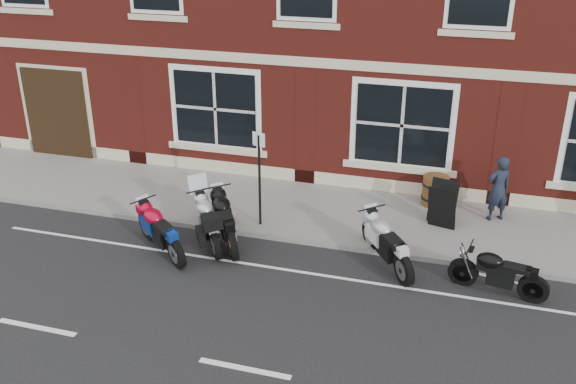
# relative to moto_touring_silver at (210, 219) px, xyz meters

# --- Properties ---
(ground) EXTENTS (80.00, 80.00, 0.00)m
(ground) POSITION_rel_moto_touring_silver_xyz_m (2.24, -0.92, -0.57)
(ground) COLOR black
(ground) RESTS_ON ground
(sidewalk) EXTENTS (30.00, 3.00, 0.12)m
(sidewalk) POSITION_rel_moto_touring_silver_xyz_m (2.24, 2.08, -0.51)
(sidewalk) COLOR slate
(sidewalk) RESTS_ON ground
(kerb) EXTENTS (30.00, 0.16, 0.12)m
(kerb) POSITION_rel_moto_touring_silver_xyz_m (2.24, 0.50, -0.51)
(kerb) COLOR slate
(kerb) RESTS_ON ground
(moto_touring_silver) EXTENTS (1.29, 1.86, 1.41)m
(moto_touring_silver) POSITION_rel_moto_touring_silver_xyz_m (0.00, 0.00, 0.00)
(moto_touring_silver) COLOR black
(moto_touring_silver) RESTS_ON ground
(moto_sport_red) EXTENTS (1.78, 1.48, 0.98)m
(moto_sport_red) POSITION_rel_moto_touring_silver_xyz_m (-0.84, -0.73, -0.01)
(moto_sport_red) COLOR black
(moto_sport_red) RESTS_ON ground
(moto_sport_black) EXTENTS (1.28, 2.02, 1.02)m
(moto_sport_black) POSITION_rel_moto_touring_silver_xyz_m (0.38, 0.12, 0.01)
(moto_sport_black) COLOR black
(moto_sport_black) RESTS_ON ground
(moto_sport_silver) EXTENTS (1.37, 1.89, 0.99)m
(moto_sport_silver) POSITION_rel_moto_touring_silver_xyz_m (3.98, 0.10, -0.00)
(moto_sport_silver) COLOR black
(moto_sport_silver) RESTS_ON ground
(moto_naked_black) EXTENTS (1.92, 0.50, 0.87)m
(moto_naked_black) POSITION_rel_moto_touring_silver_xyz_m (6.18, -0.36, -0.07)
(moto_naked_black) COLOR black
(moto_naked_black) RESTS_ON ground
(pedestrian_left) EXTENTS (0.70, 0.63, 1.60)m
(pedestrian_left) POSITION_rel_moto_touring_silver_xyz_m (6.17, 2.73, 0.35)
(pedestrian_left) COLOR black
(pedestrian_left) RESTS_ON sidewalk
(a_board_sign) EXTENTS (0.72, 0.56, 1.07)m
(a_board_sign) POSITION_rel_moto_touring_silver_xyz_m (4.96, 2.03, 0.08)
(a_board_sign) COLOR black
(a_board_sign) RESTS_ON sidewalk
(barrel_planter) EXTENTS (0.67, 0.67, 0.75)m
(barrel_planter) POSITION_rel_moto_touring_silver_xyz_m (4.72, 3.17, -0.08)
(barrel_planter) COLOR #4B3414
(barrel_planter) RESTS_ON sidewalk
(parking_sign) EXTENTS (0.31, 0.11, 2.27)m
(parking_sign) POSITION_rel_moto_touring_silver_xyz_m (0.89, 0.90, 0.86)
(parking_sign) COLOR black
(parking_sign) RESTS_ON sidewalk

